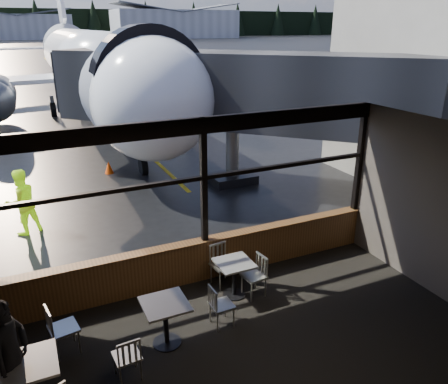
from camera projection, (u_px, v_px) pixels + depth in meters
ground_plane at (26, 47)px, 111.24m from camera, size 520.00×520.00×0.00m
carpet_floor at (278, 370)px, 6.92m from camera, size 8.00×6.00×0.01m
ceiling at (289, 159)px, 5.67m from camera, size 8.00×6.00×0.04m
window_sill at (205, 259)px, 9.31m from camera, size 8.00×0.28×0.90m
window_header at (203, 125)px, 8.27m from camera, size 8.00×0.18×0.30m
mullion_centre at (204, 182)px, 8.68m from camera, size 0.12×0.12×2.60m
mullion_right at (360, 159)px, 10.23m from camera, size 0.12×0.12×2.60m
window_transom at (204, 178)px, 8.65m from camera, size 8.00×0.10×0.08m
airliner at (85, 18)px, 24.38m from camera, size 30.61×36.47×10.97m
jet_bridge at (241, 111)px, 14.68m from camera, size 9.04×11.04×4.82m
cafe_table_near at (234, 279)px, 8.72m from camera, size 0.69×0.69×0.76m
cafe_table_mid at (166, 324)px, 7.37m from camera, size 0.75×0.75×0.82m
chair_near_e at (254, 276)px, 8.70m from camera, size 0.53×0.53×0.88m
chair_near_w at (222, 305)px, 7.84m from camera, size 0.46×0.46×0.83m
chair_near_n at (223, 266)px, 9.06m from camera, size 0.56×0.56×0.91m
chair_mid_s at (127, 356)px, 6.64m from camera, size 0.48×0.48×0.82m
chair_mid_w at (64, 329)px, 7.16m from camera, size 0.58×0.58×0.92m
passenger at (12, 358)px, 5.90m from camera, size 0.72×0.79×1.82m
ground_crew at (22, 202)px, 11.23m from camera, size 1.04×0.96×1.74m
cone_nose at (109, 167)px, 16.07m from camera, size 0.33×0.33×0.45m
hangar_mid at (18, 26)px, 164.58m from camera, size 38.00×15.00×10.00m
hangar_right at (175, 23)px, 181.74m from camera, size 50.00×20.00×12.00m
treeline at (17, 23)px, 185.43m from camera, size 360.00×3.00×12.00m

